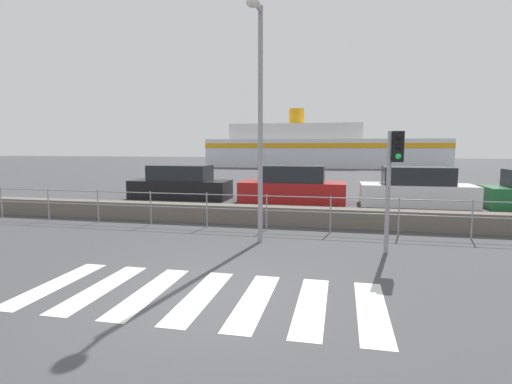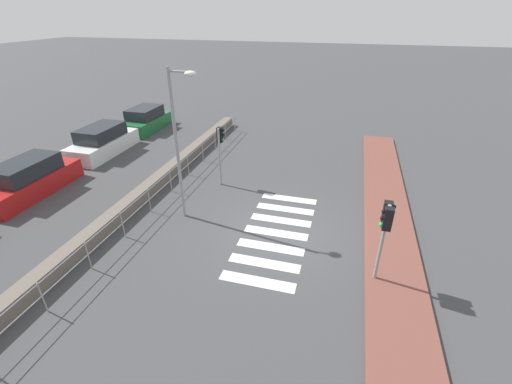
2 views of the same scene
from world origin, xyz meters
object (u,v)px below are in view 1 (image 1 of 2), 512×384
at_px(ferry_boat, 318,149).
at_px(parked_car_black, 181,184).
at_px(parked_car_white, 417,189).
at_px(traffic_light_far, 394,164).
at_px(streetlamp, 259,97).
at_px(parked_car_red, 292,186).

relative_size(ferry_boat, parked_car_black, 5.85).
height_order(parked_car_black, parked_car_white, parked_car_white).
distance_m(traffic_light_far, parked_car_white, 8.30).
relative_size(streetlamp, parked_car_black, 1.26).
bearing_deg(parked_car_black, parked_car_white, 0.00).
relative_size(traffic_light_far, ferry_boat, 0.10).
distance_m(traffic_light_far, ferry_boat, 38.35).
bearing_deg(ferry_boat, parked_car_black, -98.58).
distance_m(traffic_light_far, streetlamp, 3.52).
xyz_separation_m(parked_car_black, parked_car_red, (5.23, 0.00, 0.01)).
distance_m(traffic_light_far, parked_car_black, 11.70).
xyz_separation_m(ferry_boat, parked_car_red, (0.67, -30.18, -1.45)).
relative_size(ferry_boat, parked_car_white, 6.00).
bearing_deg(traffic_light_far, parked_car_black, 136.70).
height_order(parked_car_black, parked_car_red, parked_car_red).
xyz_separation_m(streetlamp, parked_car_black, (-5.32, 7.70, -2.94)).
height_order(streetlamp, parked_car_black, streetlamp).
xyz_separation_m(streetlamp, parked_car_red, (-0.09, 7.70, -2.92)).
bearing_deg(parked_car_red, parked_car_white, 0.00).
bearing_deg(parked_car_red, traffic_light_far, -67.94).
bearing_deg(ferry_boat, parked_car_red, -88.72).
relative_size(parked_car_red, parked_car_white, 1.02).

